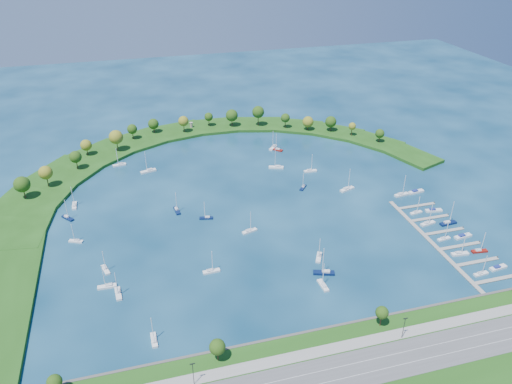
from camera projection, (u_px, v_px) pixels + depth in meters
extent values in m
plane|color=#072840|center=(250.00, 203.00, 276.00)|extent=(700.00, 700.00, 0.00)
cube|color=#1B4512|center=(339.00, 375.00, 171.57)|extent=(420.00, 42.00, 1.60)
cube|color=#474442|center=(316.00, 331.00, 189.56)|extent=(420.00, 1.20, 1.80)
cube|color=#515154|center=(339.00, 373.00, 171.14)|extent=(420.00, 16.00, 0.12)
cube|color=gray|center=(327.00, 350.00, 180.37)|extent=(420.00, 5.00, 0.12)
cube|color=silver|center=(342.00, 379.00, 169.01)|extent=(420.00, 0.15, 0.02)
cube|color=silver|center=(336.00, 368.00, 173.21)|extent=(420.00, 0.15, 0.02)
sphere|color=#1F4511|center=(55.00, 382.00, 160.68)|extent=(5.20, 5.20, 5.20)
cylinder|color=#382314|center=(218.00, 355.00, 174.95)|extent=(0.56, 0.56, 5.25)
sphere|color=#1F4511|center=(217.00, 348.00, 173.06)|extent=(6.00, 6.00, 6.00)
cylinder|color=#382314|center=(381.00, 320.00, 189.80)|extent=(0.56, 0.56, 5.60)
sphere|color=#1F4511|center=(382.00, 313.00, 187.91)|extent=(5.20, 5.20, 5.20)
cylinder|color=black|center=(193.00, 374.00, 164.77)|extent=(0.24, 0.24, 10.00)
cylinder|color=black|center=(404.00, 328.00, 183.15)|extent=(0.24, 0.24, 10.00)
cube|color=#1B4512|center=(11.00, 227.00, 252.94)|extent=(43.73, 48.72, 2.00)
cube|color=#1B4512|center=(34.00, 198.00, 279.73)|extent=(50.23, 54.30, 2.00)
cube|color=#1B4512|center=(65.00, 174.00, 305.79)|extent=(54.07, 56.09, 2.00)
cube|color=#1B4512|center=(99.00, 155.00, 329.61)|extent=(55.20, 54.07, 2.00)
cube|color=#1B4512|center=(136.00, 142.00, 349.81)|extent=(53.65, 48.47, 2.00)
cube|color=#1B4512|center=(175.00, 132.00, 365.23)|extent=(49.62, 39.75, 2.00)
cube|color=#1B4512|center=(214.00, 126.00, 374.97)|extent=(44.32, 29.96, 2.00)
cube|color=#1B4512|center=(253.00, 125.00, 378.46)|extent=(49.49, 38.05, 2.00)
cube|color=#1B4512|center=(293.00, 126.00, 375.51)|extent=(51.13, 44.12, 2.00)
cube|color=#1B4512|center=(332.00, 131.00, 366.29)|extent=(49.19, 47.96, 2.00)
cube|color=#1B4512|center=(370.00, 141.00, 351.33)|extent=(43.90, 49.49, 2.00)
cube|color=#1B4512|center=(407.00, 154.00, 331.49)|extent=(35.67, 48.74, 2.00)
cylinder|color=#382314|center=(24.00, 193.00, 275.45)|extent=(0.56, 0.56, 7.19)
sphere|color=#1F4511|center=(22.00, 184.00, 272.78)|extent=(9.13, 9.13, 9.13)
cylinder|color=#382314|center=(48.00, 181.00, 287.24)|extent=(0.56, 0.56, 7.75)
sphere|color=brown|center=(46.00, 173.00, 284.53)|extent=(8.12, 8.12, 8.12)
cylinder|color=#382314|center=(77.00, 164.00, 307.59)|extent=(0.56, 0.56, 7.04)
sphere|color=#1F4511|center=(75.00, 157.00, 305.10)|extent=(7.66, 7.66, 7.66)
cylinder|color=#382314|center=(87.00, 151.00, 326.02)|extent=(0.56, 0.56, 5.84)
sphere|color=brown|center=(86.00, 145.00, 323.84)|extent=(7.55, 7.55, 7.55)
cylinder|color=#382314|center=(117.00, 145.00, 331.37)|extent=(0.56, 0.56, 8.35)
sphere|color=brown|center=(116.00, 137.00, 328.37)|extent=(9.53, 9.53, 9.53)
cylinder|color=#382314|center=(133.00, 135.00, 349.74)|extent=(0.56, 0.56, 6.27)
sphere|color=#1F4511|center=(132.00, 129.00, 347.49)|extent=(7.11, 7.11, 7.11)
cylinder|color=#382314|center=(154.00, 129.00, 360.55)|extent=(0.56, 0.56, 5.25)
sphere|color=#1F4511|center=(153.00, 124.00, 358.48)|extent=(7.91, 7.91, 7.91)
cylinder|color=#382314|center=(184.00, 128.00, 360.61)|extent=(0.56, 0.56, 7.28)
sphere|color=brown|center=(183.00, 121.00, 358.06)|extent=(7.60, 7.60, 7.60)
cylinder|color=#382314|center=(209.00, 122.00, 371.67)|extent=(0.56, 0.56, 6.21)
sphere|color=#1F4511|center=(209.00, 117.00, 369.49)|extent=(6.51, 6.51, 6.51)
cylinder|color=#382314|center=(232.00, 122.00, 371.17)|extent=(0.56, 0.56, 6.94)
sphere|color=#1F4511|center=(232.00, 115.00, 368.55)|extent=(9.20, 9.20, 9.20)
cylinder|color=#382314|center=(258.00, 120.00, 371.32)|extent=(0.56, 0.56, 9.34)
sphere|color=#1F4511|center=(258.00, 112.00, 368.11)|extent=(9.20, 9.20, 9.20)
cylinder|color=#382314|center=(285.00, 124.00, 368.18)|extent=(0.56, 0.56, 6.73)
sphere|color=#1F4511|center=(285.00, 118.00, 365.84)|extent=(6.83, 6.83, 6.83)
cylinder|color=#382314|center=(308.00, 127.00, 365.00)|extent=(0.56, 0.56, 4.90)
sphere|color=brown|center=(308.00, 122.00, 362.97)|extent=(8.27, 8.27, 8.27)
cylinder|color=#382314|center=(330.00, 127.00, 363.05)|extent=(0.56, 0.56, 5.70)
sphere|color=#1F4511|center=(331.00, 122.00, 360.81)|extent=(8.40, 8.40, 8.40)
cylinder|color=#382314|center=(352.00, 132.00, 355.08)|extent=(0.56, 0.56, 6.38)
sphere|color=brown|center=(352.00, 126.00, 352.97)|extent=(5.43, 5.43, 5.43)
cylinder|color=#382314|center=(379.00, 139.00, 345.04)|extent=(0.56, 0.56, 5.35)
sphere|color=#1F4511|center=(380.00, 133.00, 343.08)|extent=(6.49, 6.49, 6.49)
cylinder|color=gray|center=(191.00, 125.00, 369.83)|extent=(2.20, 2.20, 3.70)
cylinder|color=gray|center=(191.00, 123.00, 368.84)|extent=(2.60, 2.60, 0.30)
cube|color=gray|center=(431.00, 242.00, 242.57)|extent=(2.20, 82.00, 0.40)
cube|color=gray|center=(497.00, 279.00, 217.66)|extent=(22.00, 2.00, 0.40)
cube|color=gray|center=(478.00, 262.00, 228.74)|extent=(22.00, 2.00, 0.40)
cylinder|color=#382314|center=(497.00, 257.00, 231.12)|extent=(0.36, 0.36, 1.60)
cube|color=gray|center=(460.00, 246.00, 239.81)|extent=(22.00, 2.00, 0.40)
cylinder|color=#382314|center=(479.00, 242.00, 242.20)|extent=(0.36, 0.36, 1.60)
cube|color=gray|center=(445.00, 231.00, 250.89)|extent=(22.00, 2.00, 0.40)
cylinder|color=#382314|center=(463.00, 228.00, 253.27)|extent=(0.36, 0.36, 1.60)
cube|color=gray|center=(430.00, 218.00, 261.96)|extent=(22.00, 2.00, 0.40)
cylinder|color=#382314|center=(448.00, 215.00, 264.35)|extent=(0.36, 0.36, 1.60)
cube|color=gray|center=(417.00, 206.00, 273.04)|extent=(22.00, 2.00, 0.40)
cylinder|color=#382314|center=(434.00, 203.00, 275.42)|extent=(0.36, 0.36, 1.60)
cube|color=#0A1840|center=(206.00, 218.00, 261.75)|extent=(7.53, 3.58, 0.87)
cube|color=silver|center=(207.00, 217.00, 261.42)|extent=(2.79, 1.95, 0.61)
cylinder|color=silver|center=(205.00, 210.00, 259.10)|extent=(0.32, 0.32, 9.80)
cube|color=white|center=(76.00, 241.00, 243.02)|extent=(7.34, 4.66, 0.86)
cube|color=silver|center=(77.00, 240.00, 242.58)|extent=(2.84, 2.27, 0.60)
cylinder|color=silver|center=(73.00, 232.00, 240.51)|extent=(0.32, 0.32, 9.62)
cube|color=white|center=(273.00, 148.00, 341.61)|extent=(7.96, 8.52, 1.09)
cube|color=silver|center=(274.00, 146.00, 341.87)|extent=(3.46, 3.58, 0.77)
cylinder|color=silver|center=(273.00, 139.00, 337.74)|extent=(0.32, 0.32, 12.32)
cube|color=white|center=(323.00, 286.00, 213.68)|extent=(2.77, 8.31, 0.98)
cube|color=silver|center=(324.00, 285.00, 212.59)|extent=(1.77, 2.96, 0.69)
cylinder|color=silver|center=(323.00, 274.00, 211.25)|extent=(0.32, 0.32, 11.06)
cube|color=white|center=(154.00, 340.00, 186.10)|extent=(2.44, 7.78, 0.93)
cube|color=silver|center=(154.00, 340.00, 185.07)|extent=(1.61, 2.75, 0.65)
cylinder|color=silver|center=(152.00, 328.00, 183.81)|extent=(0.32, 0.32, 10.41)
cube|color=#0A1840|center=(303.00, 188.00, 291.22)|extent=(6.07, 6.86, 0.86)
cube|color=silver|center=(303.00, 186.00, 291.43)|extent=(2.67, 2.84, 0.60)
cylinder|color=silver|center=(303.00, 180.00, 288.15)|extent=(0.32, 0.32, 9.70)
cube|color=white|center=(148.00, 171.00, 309.76)|extent=(10.32, 5.32, 1.19)
cube|color=silver|center=(150.00, 169.00, 309.70)|extent=(3.87, 2.80, 0.83)
cylinder|color=silver|center=(146.00, 161.00, 305.80)|extent=(0.32, 0.32, 13.42)
cube|color=white|center=(319.00, 257.00, 231.38)|extent=(5.69, 8.12, 0.96)
cube|color=silver|center=(319.00, 255.00, 231.66)|extent=(2.68, 3.20, 0.67)
cylinder|color=silver|center=(319.00, 248.00, 227.95)|extent=(0.32, 0.32, 10.79)
cube|color=white|center=(276.00, 167.00, 314.59)|extent=(9.89, 5.68, 1.15)
cube|color=silver|center=(278.00, 166.00, 314.05)|extent=(3.77, 2.87, 0.80)
cylinder|color=silver|center=(275.00, 158.00, 311.17)|extent=(0.32, 0.32, 12.89)
cube|color=white|center=(75.00, 206.00, 272.89)|extent=(2.43, 8.37, 1.00)
cube|color=silver|center=(74.00, 205.00, 271.77)|extent=(1.67, 2.94, 0.70)
cylinder|color=silver|center=(73.00, 196.00, 270.42)|extent=(0.32, 0.32, 11.27)
cube|color=#0A1840|center=(324.00, 273.00, 221.19)|extent=(10.02, 5.67, 1.16)
cube|color=silver|center=(326.00, 271.00, 220.65)|extent=(3.81, 2.88, 0.81)
cylinder|color=silver|center=(323.00, 260.00, 217.73)|extent=(0.32, 0.32, 13.04)
cube|color=white|center=(119.00, 165.00, 317.77)|extent=(8.75, 3.63, 1.02)
cube|color=silver|center=(121.00, 164.00, 317.64)|extent=(3.19, 2.09, 0.71)
cylinder|color=silver|center=(117.00, 157.00, 314.45)|extent=(0.32, 0.32, 11.46)
cube|color=white|center=(106.00, 270.00, 223.22)|extent=(4.34, 8.07, 0.93)
cube|color=silver|center=(105.00, 268.00, 223.40)|extent=(2.25, 3.05, 0.65)
cylinder|color=silver|center=(104.00, 261.00, 219.94)|extent=(0.32, 0.32, 10.50)
cube|color=maroon|center=(277.00, 150.00, 338.65)|extent=(7.69, 7.43, 1.00)
cube|color=silver|center=(278.00, 149.00, 337.89)|extent=(3.25, 3.20, 0.70)
cylinder|color=silver|center=(276.00, 141.00, 335.90)|extent=(0.32, 0.32, 11.28)
cube|color=#0A1840|center=(68.00, 218.00, 261.58)|extent=(6.99, 7.79, 0.98)
cube|color=silver|center=(67.00, 216.00, 261.58)|extent=(3.07, 3.24, 0.69)
cylinder|color=silver|center=(66.00, 209.00, 258.28)|extent=(0.32, 0.32, 11.07)
cube|color=white|center=(347.00, 189.00, 289.22)|extent=(9.93, 5.75, 1.15)
cube|color=silver|center=(346.00, 188.00, 288.26)|extent=(3.79, 2.90, 0.81)
cylinder|color=silver|center=(349.00, 178.00, 286.13)|extent=(0.32, 0.32, 12.94)
cube|color=white|center=(310.00, 171.00, 310.23)|extent=(8.44, 2.64, 1.00)
cube|color=silver|center=(309.00, 170.00, 309.64)|extent=(2.98, 1.74, 0.70)
cylinder|color=silver|center=(312.00, 162.00, 307.33)|extent=(0.32, 0.32, 11.28)
cube|color=white|center=(250.00, 231.00, 250.71)|extent=(8.46, 4.52, 0.98)
cube|color=silver|center=(248.00, 230.00, 249.93)|extent=(3.19, 2.35, 0.68)
cylinder|color=silver|center=(251.00, 221.00, 248.06)|extent=(0.32, 0.32, 11.00)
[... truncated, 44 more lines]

